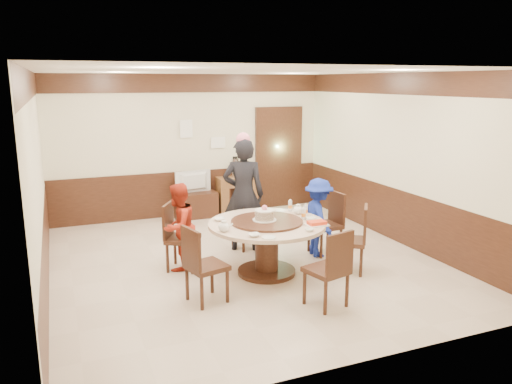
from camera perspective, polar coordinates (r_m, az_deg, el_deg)
name	(u,v)px	position (r m, az deg, el deg)	size (l,w,h in m)	color
room	(245,192)	(7.31, -1.32, 0.03)	(6.00, 6.04, 2.84)	beige
banquet_table	(267,237)	(6.99, 1.23, -5.20)	(1.63, 1.63, 0.78)	#371C11
chair_0	(326,234)	(7.96, 8.01, -4.81)	(0.48, 0.47, 0.97)	#371C11
chair_1	(247,229)	(8.16, -1.04, -4.25)	(0.50, 0.51, 0.97)	#371C11
chair_2	(182,249)	(7.31, -8.50, -6.42)	(0.61, 0.60, 0.97)	#371C11
chair_3	(205,278)	(6.23, -5.82, -9.77)	(0.54, 0.54, 0.97)	#371C11
chair_4	(327,282)	(6.14, 8.15, -10.17)	(0.54, 0.54, 0.97)	#371C11
chair_5	(350,251)	(7.26, 10.74, -6.65)	(0.61, 0.61, 0.97)	#371C11
person_standing	(243,195)	(7.91, -1.44, -0.32)	(0.66, 0.43, 1.80)	black
person_red	(178,227)	(7.23, -8.86, -3.94)	(0.61, 0.48, 1.26)	#AD2A17
person_blue	(318,218)	(7.75, 7.15, -2.91)	(0.79, 0.45, 1.22)	#172C98
birthday_cake	(265,215)	(6.91, 0.98, -2.63)	(0.33, 0.33, 0.22)	white
teapot_left	(224,227)	(6.51, -3.69, -4.01)	(0.17, 0.15, 0.13)	white
teapot_right	(298,210)	(7.37, 4.81, -2.06)	(0.17, 0.15, 0.13)	white
bowl_0	(219,219)	(7.03, -4.22, -3.11)	(0.16, 0.16, 0.04)	white
bowl_1	(309,230)	(6.56, 6.13, -4.32)	(0.12, 0.12, 0.04)	white
bowl_2	(254,235)	(6.31, -0.22, -4.94)	(0.15, 0.15, 0.04)	white
bowl_3	(311,219)	(7.06, 6.28, -3.06)	(0.15, 0.15, 0.05)	white
saucer_near	(269,237)	(6.26, 1.49, -5.21)	(0.18, 0.18, 0.01)	white
saucer_far	(281,210)	(7.54, 2.89, -2.12)	(0.18, 0.18, 0.01)	white
shrimp_platter	(317,224)	(6.82, 6.97, -3.60)	(0.30, 0.20, 0.06)	white
bottle_0	(304,214)	(7.08, 5.46, -2.52)	(0.06, 0.06, 0.16)	silver
bottle_1	(306,211)	(7.26, 5.69, -2.14)	(0.06, 0.06, 0.16)	silver
bottle_2	(290,206)	(7.52, 3.92, -1.60)	(0.06, 0.06, 0.16)	silver
tv_stand	(195,205)	(10.03, -6.96, -1.46)	(0.85, 0.45, 0.50)	#371C11
television	(195,182)	(9.93, -7.03, 1.15)	(0.75, 0.10, 0.43)	#959597
side_cabinet	(237,195)	(10.29, -2.23, -0.30)	(0.80, 0.40, 0.75)	brown
thermos	(235,168)	(10.17, -2.40, 2.79)	(0.15, 0.15, 0.38)	silver
notice_left	(186,129)	(9.96, -7.98, 7.17)	(0.25, 0.00, 0.35)	white
notice_right	(218,142)	(10.17, -4.36, 5.66)	(0.30, 0.00, 0.22)	white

